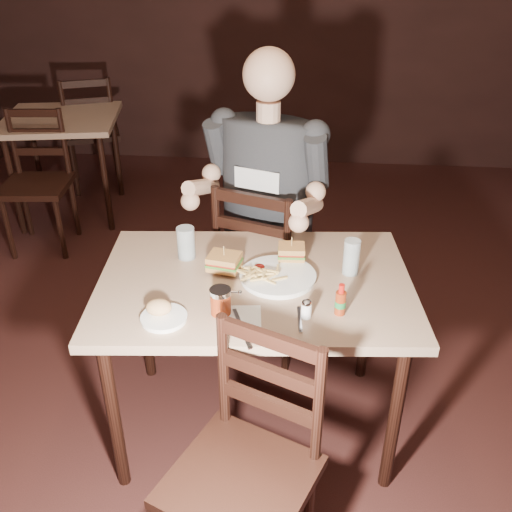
# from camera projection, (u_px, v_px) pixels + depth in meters

# --- Properties ---
(room_shell) EXTENTS (7.00, 7.00, 7.00)m
(room_shell) POSITION_uv_depth(u_px,v_px,m) (314.00, 135.00, 1.79)
(room_shell) COLOR black
(room_shell) RESTS_ON ground
(main_table) EXTENTS (1.29, 0.92, 0.77)m
(main_table) POSITION_uv_depth(u_px,v_px,m) (255.00, 297.00, 2.27)
(main_table) COLOR tan
(main_table) RESTS_ON ground
(bg_table) EXTENTS (0.93, 0.93, 0.77)m
(bg_table) POSITION_uv_depth(u_px,v_px,m) (62.00, 129.00, 4.19)
(bg_table) COLOR tan
(bg_table) RESTS_ON ground
(chair_far) EXTENTS (0.57, 0.60, 0.96)m
(chair_far) POSITION_uv_depth(u_px,v_px,m) (268.00, 265.00, 2.89)
(chair_far) COLOR black
(chair_far) RESTS_ON ground
(chair_near) EXTENTS (0.57, 0.59, 0.92)m
(chair_near) POSITION_uv_depth(u_px,v_px,m) (240.00, 481.00, 1.79)
(chair_near) COLOR black
(chair_near) RESTS_ON ground
(bg_chair_far) EXTENTS (0.59, 0.61, 0.95)m
(bg_chair_far) POSITION_uv_depth(u_px,v_px,m) (91.00, 132.00, 4.76)
(bg_chair_far) COLOR black
(bg_chair_far) RESTS_ON ground
(bg_chair_near) EXTENTS (0.47, 0.51, 0.93)m
(bg_chair_near) POSITION_uv_depth(u_px,v_px,m) (36.00, 185.00, 3.82)
(bg_chair_near) COLOR black
(bg_chair_near) RESTS_ON ground
(diner) EXTENTS (0.72, 0.64, 1.04)m
(diner) POSITION_uv_depth(u_px,v_px,m) (264.00, 169.00, 2.58)
(diner) COLOR #27292C
(diner) RESTS_ON chair_far
(dinner_plate) EXTENTS (0.32, 0.32, 0.02)m
(dinner_plate) POSITION_uv_depth(u_px,v_px,m) (278.00, 277.00, 2.23)
(dinner_plate) COLOR white
(dinner_plate) RESTS_ON main_table
(sandwich_left) EXTENTS (0.14, 0.12, 0.10)m
(sandwich_left) POSITION_uv_depth(u_px,v_px,m) (224.00, 257.00, 2.25)
(sandwich_left) COLOR #D09249
(sandwich_left) RESTS_ON dinner_plate
(sandwich_right) EXTENTS (0.11, 0.09, 0.10)m
(sandwich_right) POSITION_uv_depth(u_px,v_px,m) (292.00, 248.00, 2.32)
(sandwich_right) COLOR #D09249
(sandwich_right) RESTS_ON dinner_plate
(fries_pile) EXTENTS (0.23, 0.18, 0.04)m
(fries_pile) POSITION_uv_depth(u_px,v_px,m) (261.00, 273.00, 2.21)
(fries_pile) COLOR #DBB669
(fries_pile) RESTS_ON dinner_plate
(ketchup_dollop) EXTENTS (0.05, 0.05, 0.01)m
(ketchup_dollop) POSITION_uv_depth(u_px,v_px,m) (259.00, 267.00, 2.27)
(ketchup_dollop) COLOR maroon
(ketchup_dollop) RESTS_ON dinner_plate
(glass_left) EXTENTS (0.08, 0.08, 0.14)m
(glass_left) POSITION_uv_depth(u_px,v_px,m) (186.00, 243.00, 2.35)
(glass_left) COLOR silver
(glass_left) RESTS_ON main_table
(glass_right) EXTENTS (0.07, 0.07, 0.15)m
(glass_right) POSITION_uv_depth(u_px,v_px,m) (351.00, 257.00, 2.24)
(glass_right) COLOR silver
(glass_right) RESTS_ON main_table
(hot_sauce) EXTENTS (0.04, 0.04, 0.12)m
(hot_sauce) POSITION_uv_depth(u_px,v_px,m) (341.00, 299.00, 2.01)
(hot_sauce) COLOR maroon
(hot_sauce) RESTS_ON main_table
(salt_shaker) EXTENTS (0.04, 0.04, 0.07)m
(salt_shaker) POSITION_uv_depth(u_px,v_px,m) (306.00, 309.00, 2.00)
(salt_shaker) COLOR white
(salt_shaker) RESTS_ON main_table
(syrup_dispenser) EXTENTS (0.08, 0.08, 0.10)m
(syrup_dispenser) POSITION_uv_depth(u_px,v_px,m) (221.00, 301.00, 2.01)
(syrup_dispenser) COLOR maroon
(syrup_dispenser) RESTS_ON main_table
(napkin) EXTENTS (0.15, 0.14, 0.00)m
(napkin) POSITION_uv_depth(u_px,v_px,m) (241.00, 316.00, 2.02)
(napkin) COLOR white
(napkin) RESTS_ON main_table
(knife) EXTENTS (0.09, 0.22, 0.01)m
(knife) POSITION_uv_depth(u_px,v_px,m) (242.00, 328.00, 1.95)
(knife) COLOR silver
(knife) RESTS_ON napkin
(fork) EXTENTS (0.02, 0.15, 0.00)m
(fork) POSITION_uv_depth(u_px,v_px,m) (300.00, 320.00, 2.00)
(fork) COLOR silver
(fork) RESTS_ON napkin
(side_plate) EXTENTS (0.17, 0.17, 0.01)m
(side_plate) POSITION_uv_depth(u_px,v_px,m) (164.00, 319.00, 2.00)
(side_plate) COLOR white
(side_plate) RESTS_ON main_table
(bread_roll) EXTENTS (0.10, 0.08, 0.05)m
(bread_roll) POSITION_uv_depth(u_px,v_px,m) (159.00, 307.00, 2.00)
(bread_roll) COLOR tan
(bread_roll) RESTS_ON side_plate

